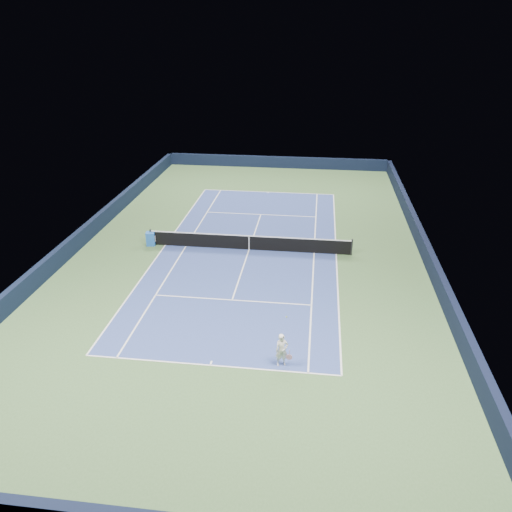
# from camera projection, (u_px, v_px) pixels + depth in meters

# --- Properties ---
(ground) EXTENTS (40.00, 40.00, 0.00)m
(ground) POSITION_uv_depth(u_px,v_px,m) (249.00, 250.00, 31.68)
(ground) COLOR #3B5B31
(ground) RESTS_ON ground
(wall_far) EXTENTS (22.00, 0.35, 1.10)m
(wall_far) POSITION_uv_depth(u_px,v_px,m) (277.00, 162.00, 49.23)
(wall_far) COLOR black
(wall_far) RESTS_ON ground
(wall_right) EXTENTS (0.35, 40.00, 1.10)m
(wall_right) POSITION_uv_depth(u_px,v_px,m) (426.00, 251.00, 30.21)
(wall_right) COLOR black
(wall_right) RESTS_ON ground
(wall_left) EXTENTS (0.35, 40.00, 1.10)m
(wall_left) POSITION_uv_depth(u_px,v_px,m) (86.00, 233.00, 32.67)
(wall_left) COLOR black
(wall_left) RESTS_ON ground
(court_surface) EXTENTS (10.97, 23.77, 0.01)m
(court_surface) POSITION_uv_depth(u_px,v_px,m) (249.00, 250.00, 31.67)
(court_surface) COLOR navy
(court_surface) RESTS_ON ground
(baseline_far) EXTENTS (10.97, 0.08, 0.00)m
(baseline_far) POSITION_uv_depth(u_px,v_px,m) (268.00, 192.00, 42.34)
(baseline_far) COLOR white
(baseline_far) RESTS_ON ground
(baseline_near) EXTENTS (10.97, 0.08, 0.00)m
(baseline_near) POSITION_uv_depth(u_px,v_px,m) (210.00, 365.00, 21.01)
(baseline_near) COLOR white
(baseline_near) RESTS_ON ground
(sideline_doubles_right) EXTENTS (0.08, 23.77, 0.00)m
(sideline_doubles_right) POSITION_uv_depth(u_px,v_px,m) (336.00, 254.00, 31.05)
(sideline_doubles_right) COLOR white
(sideline_doubles_right) RESTS_ON ground
(sideline_doubles_left) EXTENTS (0.08, 23.77, 0.00)m
(sideline_doubles_left) POSITION_uv_depth(u_px,v_px,m) (165.00, 245.00, 32.29)
(sideline_doubles_left) COLOR white
(sideline_doubles_left) RESTS_ON ground
(sideline_singles_right) EXTENTS (0.08, 23.77, 0.00)m
(sideline_singles_right) POSITION_uv_depth(u_px,v_px,m) (314.00, 253.00, 31.20)
(sideline_singles_right) COLOR white
(sideline_singles_right) RESTS_ON ground
(sideline_singles_left) EXTENTS (0.08, 23.77, 0.00)m
(sideline_singles_left) POSITION_uv_depth(u_px,v_px,m) (186.00, 246.00, 32.14)
(sideline_singles_left) COLOR white
(sideline_singles_left) RESTS_ON ground
(service_line_far) EXTENTS (8.23, 0.08, 0.00)m
(service_line_far) POSITION_uv_depth(u_px,v_px,m) (261.00, 214.00, 37.42)
(service_line_far) COLOR white
(service_line_far) RESTS_ON ground
(service_line_near) EXTENTS (8.23, 0.08, 0.00)m
(service_line_near) POSITION_uv_depth(u_px,v_px,m) (232.00, 300.00, 25.93)
(service_line_near) COLOR white
(service_line_near) RESTS_ON ground
(center_service_line) EXTENTS (0.08, 12.80, 0.00)m
(center_service_line) POSITION_uv_depth(u_px,v_px,m) (249.00, 249.00, 31.67)
(center_service_line) COLOR white
(center_service_line) RESTS_ON ground
(center_mark_far) EXTENTS (0.08, 0.30, 0.00)m
(center_mark_far) POSITION_uv_depth(u_px,v_px,m) (268.00, 193.00, 42.20)
(center_mark_far) COLOR white
(center_mark_far) RESTS_ON ground
(center_mark_near) EXTENTS (0.08, 0.30, 0.00)m
(center_mark_near) POSITION_uv_depth(u_px,v_px,m) (211.00, 363.00, 21.14)
(center_mark_near) COLOR white
(center_mark_near) RESTS_ON ground
(tennis_net) EXTENTS (12.90, 0.10, 1.07)m
(tennis_net) POSITION_uv_depth(u_px,v_px,m) (249.00, 242.00, 31.46)
(tennis_net) COLOR black
(tennis_net) RESTS_ON ground
(sponsor_cube) EXTENTS (0.63, 0.58, 0.89)m
(sponsor_cube) POSITION_uv_depth(u_px,v_px,m) (151.00, 239.00, 32.14)
(sponsor_cube) COLOR blue
(sponsor_cube) RESTS_ON ground
(tennis_player) EXTENTS (0.77, 1.29, 1.78)m
(tennis_player) POSITION_uv_depth(u_px,v_px,m) (282.00, 350.00, 20.73)
(tennis_player) COLOR silver
(tennis_player) RESTS_ON ground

